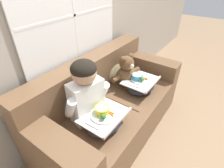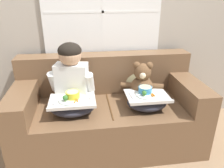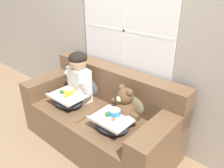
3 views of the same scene
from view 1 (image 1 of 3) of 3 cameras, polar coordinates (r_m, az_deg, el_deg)
The scene contains 9 objects.
ground_plane at distance 2.26m, azimuth 0.42°, elevation -14.60°, with size 14.00×14.00×0.00m, color #8E7051.
wall_back_with_window at distance 1.87m, azimuth -13.24°, elevation 21.08°, with size 8.00×0.08×2.60m.
couch at distance 2.04m, azimuth -0.83°, elevation -7.62°, with size 1.84×0.86×0.89m.
throw_pillow_behind_child at distance 1.75m, azimuth -12.70°, elevation -3.89°, with size 0.36×0.18×0.38m.
throw_pillow_behind_teddy at distance 2.19m, azimuth 0.48°, elevation 5.23°, with size 0.34×0.17×0.35m.
child_figure at distance 1.54m, azimuth -8.63°, elevation -1.61°, with size 0.46×0.25×0.61m.
teddy_bear at distance 2.10m, azimuth 4.77°, elevation 3.68°, with size 0.43×0.31×0.40m.
lap_tray_child at distance 1.61m, azimuth -2.58°, elevation -11.51°, with size 0.42×0.32×0.21m.
lap_tray_teddy at distance 2.08m, azimuth 9.15°, elevation -0.09°, with size 0.40×0.33×0.20m.
Camera 1 is at (-1.23, -0.85, 1.69)m, focal length 28.00 mm.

